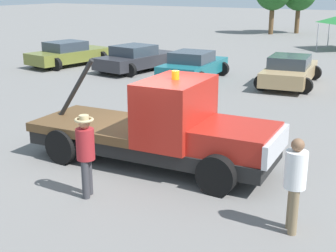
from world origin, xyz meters
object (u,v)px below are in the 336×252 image
Objects in this scene: tow_truck at (164,129)px; person_near_truck at (295,179)px; person_at_hood at (86,149)px; parked_car_olive at (69,54)px; parked_car_tan at (290,71)px; parked_car_teal at (193,66)px; parked_car_charcoal at (136,58)px.

person_near_truck is at bearing -27.52° from tow_truck.
person_at_hood is 0.36× the size of parked_car_olive.
person_near_truck reaches higher than parked_car_tan.
person_near_truck is 13.33m from parked_car_tan.
person_near_truck is (3.64, -1.56, 0.08)m from tow_truck.
parked_car_teal is at bearing 110.14° from tow_truck.
parked_car_olive and parked_car_tan have the same top height.
parked_car_charcoal is (-11.87, 12.24, -0.37)m from person_near_truck.
parked_car_tan is (-3.95, 12.72, -0.37)m from person_near_truck.
person_near_truck is 0.36× the size of parked_car_olive.
tow_truck reaches higher than parked_car_charcoal.
parked_car_tan is at bearing -79.40° from parked_car_charcoal.
tow_truck is 13.48m from parked_car_charcoal.
person_at_hood is at bearing 171.64° from parked_car_tan.
tow_truck reaches higher than parked_car_tan.
parked_car_teal is (3.61, -0.54, -0.00)m from parked_car_charcoal.
person_at_hood is 13.49m from parked_car_tan.
parked_car_olive is 12.14m from parked_car_tan.
person_near_truck is at bearing -117.66° from parked_car_olive.
person_near_truck is 0.40× the size of parked_car_teal.
parked_car_olive is at bearing -62.09° from person_near_truck.
person_near_truck is 19.88m from parked_car_olive.
parked_car_charcoal is at bearing 98.90° from person_at_hood.
parked_car_olive is at bearing 87.10° from parked_car_tan.
parked_car_charcoal is at bearing -71.83° from person_near_truck.
tow_truck is 11.15m from parked_car_teal.
person_at_hood is 13.13m from parked_car_teal.
tow_truck is 3.59× the size of person_near_truck.
parked_car_olive is 1.11× the size of parked_car_teal.
tow_truck is at bearing 173.98° from parked_car_tan.
tow_truck reaches higher than parked_car_olive.
parked_car_olive and parked_car_teal have the same top height.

